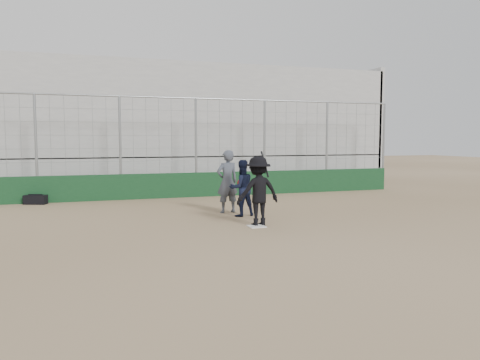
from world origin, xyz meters
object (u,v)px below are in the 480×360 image
object	(u,v)px
batter_at_plate	(258,191)
umpire	(227,185)
catcher_crouched	(242,197)
equipment_bag	(35,200)

from	to	relation	value
batter_at_plate	umpire	size ratio (longest dim) A/B	1.12
batter_at_plate	catcher_crouched	xyz separation A→B (m)	(0.06, 1.56, -0.36)
catcher_crouched	equipment_bag	distance (m)	7.95
catcher_crouched	umpire	size ratio (longest dim) A/B	0.65
catcher_crouched	equipment_bag	xyz separation A→B (m)	(-6.23, 4.92, -0.41)
umpire	equipment_bag	xyz separation A→B (m)	(-6.03, 4.09, -0.74)
umpire	equipment_bag	size ratio (longest dim) A/B	2.12
equipment_bag	catcher_crouched	bearing A→B (deg)	-38.31
equipment_bag	umpire	bearing A→B (deg)	-34.17
batter_at_plate	equipment_bag	xyz separation A→B (m)	(-6.17, 6.48, -0.78)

